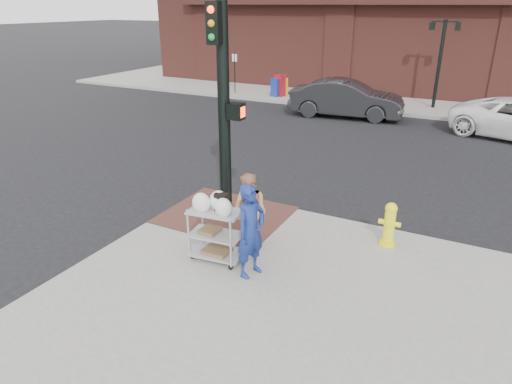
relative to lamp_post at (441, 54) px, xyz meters
The scene contains 13 objects.
ground 16.34m from the lamp_post, 97.13° to the right, with size 220.00×220.00×0.00m, color black.
brick_curb_ramp 15.52m from the lamp_post, 99.77° to the right, with size 2.80×2.40×0.01m, color #563128.
lamp_post is the anchor object (origin of this frame).
parking_sign 10.64m from the lamp_post, behind, with size 0.05×0.05×2.20m, color black.
traffic_signal_pole 15.43m from the lamp_post, 99.24° to the right, with size 0.61×0.51×5.00m.
woman_blue 17.16m from the lamp_post, 92.87° to the right, with size 0.65×0.43×1.78m, color navy.
pedestrian_tan 16.29m from the lamp_post, 94.82° to the right, with size 0.77×0.60×1.58m, color tan.
sedan_dark 5.03m from the lamp_post, 135.47° to the right, with size 1.76×5.04×1.66m, color black.
utility_cart 17.09m from the lamp_post, 95.73° to the right, with size 1.07×0.68×1.40m.
fire_hydrant 14.96m from the lamp_post, 85.58° to the right, with size 0.45×0.31×0.95m.
newsbox_red 8.09m from the lamp_post, behind, with size 0.47×0.43×1.13m, color maroon.
newsbox_yellow 8.02m from the lamp_post, behind, with size 0.39×0.36×0.93m, color gold.
newsbox_blue 8.29m from the lamp_post, behind, with size 0.40×0.37×0.96m, color navy.
Camera 1 is at (4.60, -7.46, 4.80)m, focal length 32.00 mm.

